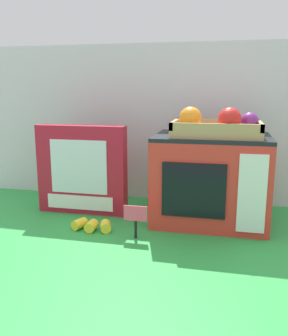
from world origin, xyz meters
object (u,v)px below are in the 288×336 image
at_px(food_groups_crate, 216,127).
at_px(cookie_set_box, 82,170).
at_px(loose_toy_banana, 92,225).
at_px(toy_microwave, 211,179).
at_px(price_sign, 135,217).

distance_m(food_groups_crate, cookie_set_box, 0.49).
relative_size(food_groups_crate, loose_toy_banana, 2.03).
relative_size(toy_microwave, cookie_set_box, 1.15).
height_order(toy_microwave, loose_toy_banana, toy_microwave).
height_order(food_groups_crate, cookie_set_box, food_groups_crate).
relative_size(food_groups_crate, price_sign, 2.70).
xyz_separation_m(toy_microwave, food_groups_crate, (0.01, -0.03, 0.17)).
relative_size(food_groups_crate, cookie_set_box, 0.85).
xyz_separation_m(food_groups_crate, cookie_set_box, (-0.46, 0.03, -0.16)).
xyz_separation_m(toy_microwave, cookie_set_box, (-0.44, -0.01, 0.01)).
bearing_deg(toy_microwave, price_sign, -136.08).
bearing_deg(cookie_set_box, toy_microwave, 0.90).
xyz_separation_m(food_groups_crate, loose_toy_banana, (-0.36, -0.13, -0.30)).
height_order(toy_microwave, food_groups_crate, food_groups_crate).
distance_m(toy_microwave, cookie_set_box, 0.44).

